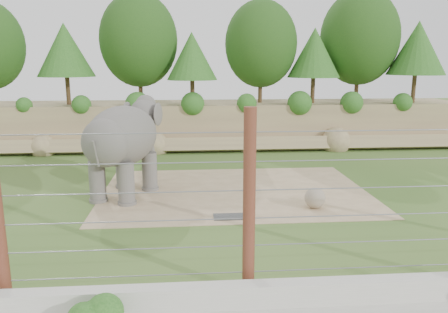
{
  "coord_description": "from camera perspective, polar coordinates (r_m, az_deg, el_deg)",
  "views": [
    {
      "loc": [
        -1.19,
        -12.95,
        4.85
      ],
      "look_at": [
        0.0,
        2.0,
        1.6
      ],
      "focal_mm": 35.0,
      "sensor_mm": 36.0,
      "label": 1
    }
  ],
  "objects": [
    {
      "name": "ground",
      "position": [
        13.88,
        0.66,
        -8.22
      ],
      "size": [
        90.0,
        90.0,
        0.0
      ],
      "primitive_type": "plane",
      "color": "#375D20",
      "rests_on": "ground"
    },
    {
      "name": "back_embankment",
      "position": [
        25.71,
        -0.59,
        10.26
      ],
      "size": [
        30.0,
        5.52,
        8.77
      ],
      "color": "#8B7357",
      "rests_on": "ground"
    },
    {
      "name": "dirt_patch",
      "position": [
        16.76,
        1.44,
        -4.57
      ],
      "size": [
        10.0,
        7.0,
        0.02
      ],
      "primitive_type": "cube",
      "color": "tan",
      "rests_on": "ground"
    },
    {
      "name": "drain_grate",
      "position": [
        14.02,
        0.68,
        -7.86
      ],
      "size": [
        1.0,
        0.6,
        0.03
      ],
      "primitive_type": "cube",
      "color": "#262628",
      "rests_on": "dirt_patch"
    },
    {
      "name": "elephant",
      "position": [
        16.25,
        -13.01,
        0.89
      ],
      "size": [
        3.24,
        4.68,
        3.48
      ],
      "primitive_type": null,
      "rotation": [
        0.0,
        0.0,
        -0.36
      ],
      "color": "#5C5852",
      "rests_on": "ground"
    },
    {
      "name": "stone_ball",
      "position": [
        15.07,
        11.79,
        -5.33
      ],
      "size": [
        0.7,
        0.7,
        0.7
      ],
      "primitive_type": "sphere",
      "color": "gray",
      "rests_on": "dirt_patch"
    },
    {
      "name": "retaining_wall",
      "position": [
        9.27,
        3.6,
        -17.58
      ],
      "size": [
        26.0,
        0.35,
        0.5
      ],
      "primitive_type": "cube",
      "color": "beige",
      "rests_on": "ground"
    },
    {
      "name": "barrier_fence",
      "position": [
        9.0,
        3.3,
        -6.27
      ],
      "size": [
        20.26,
        0.26,
        4.0
      ],
      "color": "#5B2819",
      "rests_on": "ground"
    }
  ]
}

